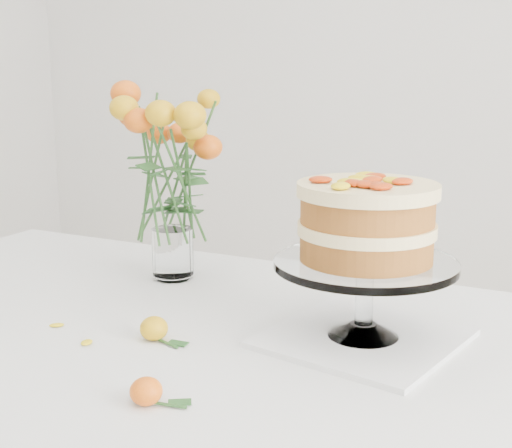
# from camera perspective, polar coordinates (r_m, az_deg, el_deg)

# --- Properties ---
(table) EXTENTS (1.43, 0.93, 0.76)m
(table) POSITION_cam_1_polar(r_m,az_deg,el_deg) (1.35, -8.69, -10.80)
(table) COLOR tan
(table) RESTS_ON ground
(napkin) EXTENTS (0.34, 0.34, 0.01)m
(napkin) POSITION_cam_1_polar(r_m,az_deg,el_deg) (1.22, 8.54, -9.02)
(napkin) COLOR white
(napkin) RESTS_ON table
(cake_stand) EXTENTS (0.30, 0.30, 0.27)m
(cake_stand) POSITION_cam_1_polar(r_m,az_deg,el_deg) (1.16, 8.83, -0.50)
(cake_stand) COLOR white
(cake_stand) RESTS_ON napkin
(rose_vase) EXTENTS (0.34, 0.34, 0.44)m
(rose_vase) POSITION_cam_1_polar(r_m,az_deg,el_deg) (1.50, -6.88, 5.22)
(rose_vase) COLOR white
(rose_vase) RESTS_ON table
(loose_rose_near) EXTENTS (0.08, 0.05, 0.04)m
(loose_rose_near) POSITION_cam_1_polar(r_m,az_deg,el_deg) (1.22, -8.16, -8.28)
(loose_rose_near) COLOR orange
(loose_rose_near) RESTS_ON table
(loose_rose_far) EXTENTS (0.08, 0.05, 0.04)m
(loose_rose_far) POSITION_cam_1_polar(r_m,az_deg,el_deg) (1.00, -8.76, -13.10)
(loose_rose_far) COLOR #DF560A
(loose_rose_far) RESTS_ON table
(stray_petal_a) EXTENTS (0.03, 0.02, 0.00)m
(stray_petal_a) POSITION_cam_1_polar(r_m,az_deg,el_deg) (1.32, -15.66, -7.81)
(stray_petal_a) COLOR yellow
(stray_petal_a) RESTS_ON table
(stray_petal_b) EXTENTS (0.03, 0.02, 0.00)m
(stray_petal_b) POSITION_cam_1_polar(r_m,az_deg,el_deg) (1.23, -13.39, -9.22)
(stray_petal_b) COLOR yellow
(stray_petal_b) RESTS_ON table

